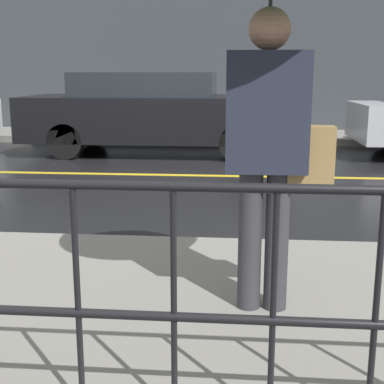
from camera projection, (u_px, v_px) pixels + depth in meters
The scene contains 6 objects.
ground_plane at pixel (198, 176), 7.66m from camera, with size 80.00×80.00×0.00m, color black.
sidewalk_near at pixel (134, 312), 3.11m from camera, with size 28.00×2.53×0.14m.
sidewalk_far at pixel (213, 136), 11.88m from camera, with size 28.00×1.91×0.14m.
lane_marking at pixel (198, 175), 7.66m from camera, with size 25.20×0.12×0.01m.
railing_foreground at pixel (76, 269), 1.98m from camera, with size 12.00×0.04×0.92m.
car_black at pixel (155, 112), 9.67m from camera, with size 4.70×1.87×1.45m.
Camera 1 is at (0.60, -7.51, 1.43)m, focal length 50.00 mm.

